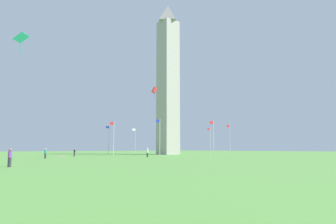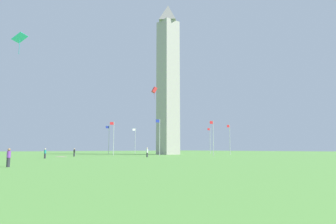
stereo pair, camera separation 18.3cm
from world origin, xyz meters
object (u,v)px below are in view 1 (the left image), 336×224
at_px(person_purple_shirt, 10,158).
at_px(flagpole_w, 135,140).
at_px(flagpole_nw, 109,139).
at_px(flagpole_se, 230,138).
at_px(flagpole_sw, 173,140).
at_px(flagpole_ne, 160,136).
at_px(kite_cyan_diamond, 21,38).
at_px(obelisk_monument, 168,78).
at_px(flagpole_s, 210,139).
at_px(person_black_shirt, 74,153).
at_px(person_teal_shirt, 45,153).
at_px(person_white_shirt, 147,152).
at_px(flagpole_n, 113,137).
at_px(kite_red_box, 154,90).
at_px(picnic_blanket_near_first_person, 61,157).
at_px(flagpole_e, 213,136).

bearing_deg(person_purple_shirt, flagpole_w, 30.96).
bearing_deg(flagpole_w, flagpole_nw, 22.50).
bearing_deg(flagpole_se, flagpole_sw, -90.00).
bearing_deg(flagpole_sw, flagpole_nw, -0.00).
distance_m(flagpole_ne, kite_cyan_diamond, 42.48).
xyz_separation_m(flagpole_ne, flagpole_nw, (-0.00, -23.40, 0.00)).
xyz_separation_m(obelisk_monument, flagpole_s, (-16.49, 0.00, -16.88)).
distance_m(person_black_shirt, person_teal_shirt, 12.27).
bearing_deg(person_white_shirt, flagpole_n, 29.84).
bearing_deg(kite_red_box, flagpole_se, 168.62).
relative_size(flagpole_se, flagpole_sw, 1.00).
height_order(obelisk_monument, person_white_shirt, obelisk_monument).
xyz_separation_m(flagpole_n, picnic_blanket_near_first_person, (13.59, 4.09, -4.37)).
bearing_deg(person_black_shirt, obelisk_monument, 21.74).
relative_size(flagpole_s, flagpole_w, 1.00).
bearing_deg(kite_cyan_diamond, flagpole_w, -130.17).
bearing_deg(person_purple_shirt, person_white_shirt, 15.77).
bearing_deg(person_white_shirt, obelisk_monument, -11.70).
xyz_separation_m(flagpole_e, picnic_blanket_near_first_person, (30.14, -12.46, -4.37)).
distance_m(flagpole_e, person_white_shirt, 18.70).
xyz_separation_m(flagpole_nw, person_purple_shirt, (33.24, 45.87, -3.58)).
xyz_separation_m(flagpole_n, kite_red_box, (-6.59, 7.34, 10.97)).
xyz_separation_m(flagpole_ne, flagpole_sw, (-23.40, -23.40, 0.00)).
distance_m(flagpole_s, person_white_shirt, 38.88).
distance_m(flagpole_n, person_purple_shirt, 44.57).
bearing_deg(flagpole_sw, flagpole_e, 67.50).
bearing_deg(flagpole_e, person_teal_shirt, -5.61).
relative_size(flagpole_s, flagpole_nw, 1.00).
height_order(flagpole_n, flagpole_ne, same).
relative_size(obelisk_monument, kite_red_box, 14.87).
relative_size(person_teal_shirt, kite_red_box, 0.57).
relative_size(obelisk_monument, flagpole_nw, 5.33).
height_order(flagpole_e, flagpole_sw, same).
relative_size(flagpole_e, flagpole_nw, 1.00).
bearing_deg(obelisk_monument, person_purple_shirt, 37.20).
bearing_deg(kite_red_box, flagpole_sw, -138.68).
relative_size(flagpole_ne, flagpole_s, 1.00).
relative_size(flagpole_nw, person_white_shirt, 4.47).
bearing_deg(flagpole_s, person_purple_shirt, 29.06).
bearing_deg(flagpole_nw, flagpole_n, 67.50).
relative_size(person_purple_shirt, person_teal_shirt, 0.99).
relative_size(flagpole_n, picnic_blanket_near_first_person, 4.43).
distance_m(flagpole_w, person_purple_shirt, 67.86).
distance_m(flagpole_e, flagpole_se, 12.67).
distance_m(flagpole_se, person_purple_shirt, 61.04).
xyz_separation_m(flagpole_se, kite_cyan_diamond, (56.93, 25.33, 6.21)).
xyz_separation_m(obelisk_monument, person_white_shirt, (18.44, 16.74, -20.37)).
relative_size(flagpole_s, picnic_blanket_near_first_person, 4.43).
bearing_deg(kite_red_box, flagpole_e, 137.25).
relative_size(obelisk_monument, flagpole_ne, 5.33).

